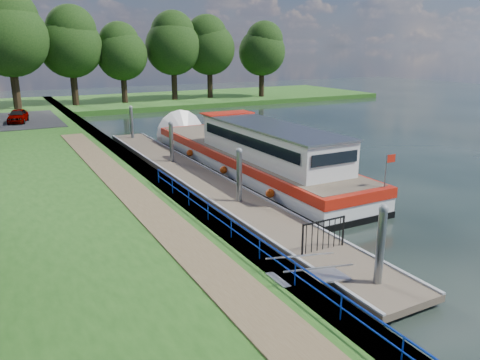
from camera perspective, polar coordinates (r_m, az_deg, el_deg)
ground at (r=15.85m, az=14.98°, el=-12.49°), size 160.00×160.00×0.00m
bank_edge at (r=26.92m, az=-11.50°, el=0.52°), size 1.10×90.00×0.78m
far_bank at (r=66.06m, az=-8.94°, el=9.61°), size 60.00×18.00×0.60m
footpath at (r=19.88m, az=-10.66°, el=-3.74°), size 1.60×40.00×0.05m
blue_fence at (r=15.98m, az=0.56°, el=-6.47°), size 0.04×18.04×0.72m
pontoon at (r=25.99m, az=-4.79°, el=-0.22°), size 2.50×30.00×0.56m
mooring_piles at (r=25.71m, az=-4.85°, el=2.12°), size 0.30×27.30×3.55m
gangway at (r=14.81m, az=8.45°, el=-11.48°), size 2.58×1.00×0.92m
gate_panel at (r=16.86m, az=10.16°, el=-6.10°), size 1.85×0.05×1.15m
barge at (r=28.65m, az=0.51°, el=3.23°), size 4.36×21.15×4.78m
horizon_trees at (r=59.19m, az=-21.09°, el=15.48°), size 54.38×10.03×12.87m
car_a at (r=46.65m, az=-25.45°, el=7.09°), size 2.21×3.77×1.21m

